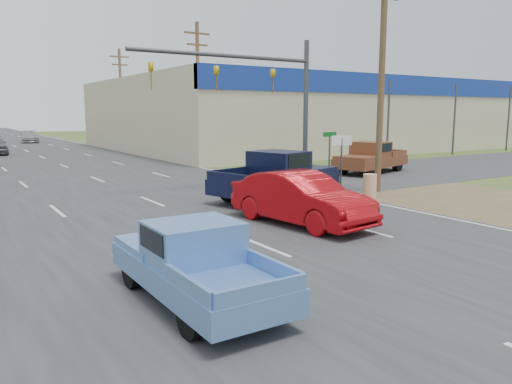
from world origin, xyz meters
TOP-DOWN VIEW (x-y plane):
  - main_road at (0.00, 40.00)m, footprint 15.00×180.00m
  - cross_road at (0.00, 18.00)m, footprint 120.00×10.00m
  - dirt_verge at (11.00, 10.00)m, footprint 8.00×18.00m
  - big_box_store at (32.00, 39.93)m, footprint 50.00×28.10m
  - utility_pole_1 at (9.50, 13.00)m, footprint 2.00×0.28m
  - utility_pole_2 at (9.50, 31.00)m, footprint 2.00×0.28m
  - utility_pole_3 at (9.50, 49.00)m, footprint 2.00×0.28m
  - tree_3 at (55.00, 70.00)m, footprint 8.40×8.40m
  - tree_5 at (30.00, 95.00)m, footprint 7.98×7.98m
  - barrel_0 at (8.00, 12.00)m, footprint 0.56×0.56m
  - barrel_1 at (8.40, 20.50)m, footprint 0.56×0.56m
  - lane_sign at (8.20, 14.00)m, footprint 1.20×0.08m
  - street_name_sign at (8.80, 15.50)m, footprint 0.80×0.08m
  - signal_mast at (5.82, 17.00)m, footprint 9.12×0.40m
  - red_convertible at (2.47, 9.55)m, footprint 2.38×5.21m
  - blue_pickup at (-3.20, 5.52)m, footprint 1.76×4.58m
  - navy_pickup at (4.74, 13.94)m, footprint 6.32×3.81m
  - brown_pickup at (14.39, 18.28)m, footprint 5.93×3.68m
  - distant_car_silver at (2.51, 62.45)m, footprint 2.51×4.99m

SIDE VIEW (x-z plane):
  - dirt_verge at x=11.00m, z-range 0.00..0.01m
  - cross_road at x=0.00m, z-range 0.00..0.02m
  - main_road at x=0.00m, z-range 0.00..0.02m
  - barrel_0 at x=8.00m, z-range 0.00..1.00m
  - barrel_1 at x=8.40m, z-range 0.00..1.00m
  - distant_car_silver at x=2.51m, z-range 0.00..1.39m
  - blue_pickup at x=-3.20m, z-range 0.01..1.53m
  - red_convertible at x=2.47m, z-range 0.00..1.66m
  - brown_pickup at x=14.39m, z-range 0.01..1.85m
  - navy_pickup at x=4.74m, z-range 0.01..1.97m
  - street_name_sign at x=8.80m, z-range 0.30..2.91m
  - lane_sign at x=8.20m, z-range 0.64..3.16m
  - big_box_store at x=32.00m, z-range 0.01..6.61m
  - signal_mast at x=5.82m, z-range 1.30..8.30m
  - utility_pole_1 at x=9.50m, z-range 0.32..10.32m
  - utility_pole_2 at x=9.50m, z-range 0.32..10.32m
  - utility_pole_3 at x=9.50m, z-range 0.32..10.32m
  - tree_5 at x=30.00m, z-range 0.94..10.82m
  - tree_3 at x=55.00m, z-range 0.99..11.39m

